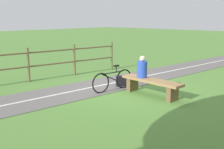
# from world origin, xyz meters

# --- Properties ---
(ground_plane) EXTENTS (80.00, 80.00, 0.00)m
(ground_plane) POSITION_xyz_m (0.00, 0.00, 0.00)
(ground_plane) COLOR #548438
(bench) EXTENTS (2.12, 0.57, 0.52)m
(bench) POSITION_xyz_m (-1.11, 0.08, 0.37)
(bench) COLOR #937047
(bench) RESTS_ON ground_plane
(person_seated) EXTENTS (0.33, 0.33, 0.69)m
(person_seated) POSITION_xyz_m (-0.73, 0.06, 0.81)
(person_seated) COLOR #2847B7
(person_seated) RESTS_ON bench
(bicycle) EXTENTS (0.26, 1.65, 0.85)m
(bicycle) POSITION_xyz_m (0.13, 0.51, 0.36)
(bicycle) COLOR black
(bicycle) RESTS_ON ground_plane
(backpack) EXTENTS (0.36, 0.39, 0.38)m
(backpack) POSITION_xyz_m (0.31, -0.11, 0.19)
(backpack) COLOR black
(backpack) RESTS_ON ground_plane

